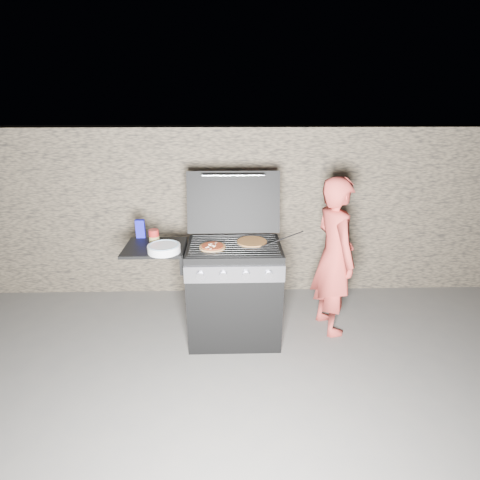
{
  "coord_description": "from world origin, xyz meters",
  "views": [
    {
      "loc": [
        -0.03,
        -2.94,
        2.07
      ],
      "look_at": [
        0.05,
        0.0,
        0.95
      ],
      "focal_mm": 28.0,
      "sensor_mm": 36.0,
      "label": 1
    }
  ],
  "objects_px": {
    "person": "(334,257)",
    "pizza_topped": "(212,247)",
    "gas_grill": "(206,292)",
    "sauce_jar": "(154,237)"
  },
  "relations": [
    {
      "from": "pizza_topped",
      "to": "person",
      "type": "xyz_separation_m",
      "value": [
        1.08,
        0.2,
        -0.19
      ]
    },
    {
      "from": "person",
      "to": "pizza_topped",
      "type": "bearing_deg",
      "value": 87.01
    },
    {
      "from": "pizza_topped",
      "to": "person",
      "type": "bearing_deg",
      "value": 10.37
    },
    {
      "from": "gas_grill",
      "to": "pizza_topped",
      "type": "height_order",
      "value": "pizza_topped"
    },
    {
      "from": "gas_grill",
      "to": "person",
      "type": "bearing_deg",
      "value": 6.07
    },
    {
      "from": "gas_grill",
      "to": "person",
      "type": "distance_m",
      "value": 1.19
    },
    {
      "from": "gas_grill",
      "to": "person",
      "type": "relative_size",
      "value": 0.92
    },
    {
      "from": "pizza_topped",
      "to": "sauce_jar",
      "type": "relative_size",
      "value": 1.65
    },
    {
      "from": "sauce_jar",
      "to": "pizza_topped",
      "type": "bearing_deg",
      "value": -13.59
    },
    {
      "from": "gas_grill",
      "to": "sauce_jar",
      "type": "xyz_separation_m",
      "value": [
        -0.43,
        0.05,
        0.51
      ]
    }
  ]
}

